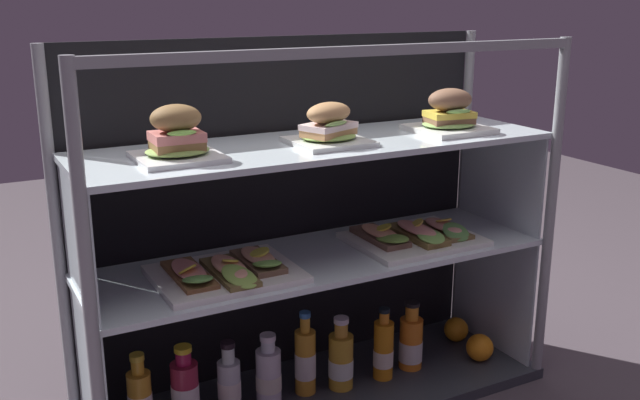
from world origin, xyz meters
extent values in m
cube|color=#30343A|center=(0.00, 0.00, 0.02)|extent=(1.26, 0.40, 0.03)
cylinder|color=gray|center=(-0.62, -0.19, 0.49)|extent=(0.03, 0.03, 0.98)
cylinder|color=gray|center=(0.62, -0.19, 0.49)|extent=(0.03, 0.03, 0.98)
cylinder|color=gray|center=(-0.62, 0.19, 0.49)|extent=(0.03, 0.03, 0.98)
cylinder|color=gray|center=(0.62, 0.19, 0.49)|extent=(0.03, 0.03, 0.98)
cube|color=gray|center=(0.00, -0.19, 0.96)|extent=(1.23, 0.02, 0.02)
cube|color=black|center=(0.00, 0.20, 0.50)|extent=(1.21, 0.01, 0.94)
cube|color=silver|center=(-0.60, 0.00, 0.22)|extent=(0.01, 0.35, 0.38)
cube|color=silver|center=(0.60, 0.00, 0.22)|extent=(0.01, 0.35, 0.38)
cube|color=silver|center=(0.00, 0.00, 0.42)|extent=(1.22, 0.36, 0.02)
cube|color=silver|center=(-0.60, 0.00, 0.57)|extent=(0.01, 0.35, 0.28)
cube|color=silver|center=(0.60, 0.00, 0.57)|extent=(0.01, 0.35, 0.28)
cube|color=silver|center=(0.00, 0.00, 0.72)|extent=(1.22, 0.36, 0.02)
cube|color=white|center=(-0.37, -0.03, 0.73)|extent=(0.19, 0.19, 0.01)
ellipsoid|color=#8EB456|center=(-0.37, -0.03, 0.75)|extent=(0.14, 0.12, 0.02)
cube|color=olive|center=(-0.37, -0.03, 0.76)|extent=(0.11, 0.09, 0.02)
cube|color=#D67971|center=(-0.37, -0.03, 0.78)|extent=(0.11, 0.09, 0.02)
ellipsoid|color=#86C84E|center=(-0.37, -0.07, 0.79)|extent=(0.07, 0.03, 0.01)
ellipsoid|color=brown|center=(-0.37, -0.03, 0.82)|extent=(0.12, 0.09, 0.06)
cube|color=white|center=(0.01, -0.03, 0.73)|extent=(0.18, 0.18, 0.01)
ellipsoid|color=#93BF56|center=(0.01, -0.03, 0.75)|extent=(0.14, 0.12, 0.02)
cube|color=tan|center=(0.01, -0.03, 0.76)|extent=(0.15, 0.12, 0.02)
cube|color=silver|center=(0.01, -0.03, 0.77)|extent=(0.15, 0.13, 0.01)
ellipsoid|color=#91BE61|center=(0.01, -0.07, 0.78)|extent=(0.08, 0.06, 0.02)
ellipsoid|color=#AF7E4E|center=(0.01, -0.03, 0.80)|extent=(0.16, 0.13, 0.05)
cube|color=white|center=(0.37, -0.04, 0.73)|extent=(0.19, 0.19, 0.01)
ellipsoid|color=#8CBB60|center=(0.37, -0.04, 0.75)|extent=(0.15, 0.13, 0.01)
cube|color=#906347|center=(0.37, -0.04, 0.76)|extent=(0.13, 0.10, 0.02)
cube|color=yellow|center=(0.37, -0.04, 0.77)|extent=(0.13, 0.10, 0.02)
ellipsoid|color=#87C35E|center=(0.37, -0.08, 0.79)|extent=(0.07, 0.04, 0.02)
ellipsoid|color=brown|center=(0.37, -0.04, 0.81)|extent=(0.13, 0.10, 0.06)
cube|color=white|center=(-0.27, -0.03, 0.43)|extent=(0.34, 0.27, 0.02)
cube|color=brown|center=(-0.36, -0.02, 0.45)|extent=(0.08, 0.21, 0.01)
ellipsoid|color=#67A64B|center=(-0.36, -0.08, 0.46)|extent=(0.09, 0.12, 0.04)
ellipsoid|color=pink|center=(-0.36, -0.02, 0.46)|extent=(0.07, 0.17, 0.01)
cylinder|color=yellow|center=(-0.37, -0.04, 0.47)|extent=(0.06, 0.06, 0.03)
cube|color=brown|center=(-0.27, -0.05, 0.45)|extent=(0.08, 0.21, 0.01)
ellipsoid|color=#8CB749|center=(-0.27, -0.12, 0.46)|extent=(0.09, 0.12, 0.04)
ellipsoid|color=#F4A98A|center=(-0.27, -0.05, 0.46)|extent=(0.07, 0.17, 0.02)
cylinder|color=yellow|center=(-0.27, -0.05, 0.47)|extent=(0.05, 0.05, 0.02)
cube|color=brown|center=(-0.18, -0.02, 0.45)|extent=(0.08, 0.18, 0.01)
ellipsoid|color=#6FAB47|center=(-0.18, -0.08, 0.46)|extent=(0.09, 0.11, 0.04)
ellipsoid|color=#E5A581|center=(-0.18, -0.02, 0.46)|extent=(0.07, 0.15, 0.02)
cylinder|color=#ECE548|center=(-0.18, -0.03, 0.47)|extent=(0.06, 0.06, 0.02)
cube|color=white|center=(0.28, -0.03, 0.43)|extent=(0.34, 0.27, 0.01)
cube|color=brown|center=(0.18, 0.00, 0.45)|extent=(0.08, 0.19, 0.01)
ellipsoid|color=olive|center=(0.18, -0.06, 0.46)|extent=(0.10, 0.11, 0.03)
ellipsoid|color=#F3A57B|center=(0.18, 0.00, 0.46)|extent=(0.07, 0.16, 0.01)
cylinder|color=yellow|center=(0.19, 0.00, 0.47)|extent=(0.06, 0.06, 0.02)
cube|color=brown|center=(0.28, -0.03, 0.45)|extent=(0.08, 0.21, 0.02)
ellipsoid|color=#7DB950|center=(0.28, -0.10, 0.46)|extent=(0.10, 0.12, 0.02)
ellipsoid|color=#F19B89|center=(0.28, -0.03, 0.47)|extent=(0.07, 0.16, 0.02)
cylinder|color=#EDD14A|center=(0.29, -0.03, 0.48)|extent=(0.05, 0.05, 0.02)
cube|color=brown|center=(0.37, -0.03, 0.45)|extent=(0.08, 0.18, 0.01)
ellipsoid|color=#5C984A|center=(0.37, -0.08, 0.46)|extent=(0.09, 0.10, 0.04)
ellipsoid|color=#E59B87|center=(0.37, -0.03, 0.46)|extent=(0.07, 0.14, 0.02)
cylinder|color=yellow|center=(0.38, -0.02, 0.47)|extent=(0.05, 0.04, 0.02)
cylinder|color=gold|center=(-0.49, 0.00, 0.23)|extent=(0.03, 0.03, 0.04)
cylinder|color=gold|center=(-0.49, 0.00, 0.26)|extent=(0.03, 0.03, 0.01)
cylinder|color=maroon|center=(-0.38, -0.01, 0.12)|extent=(0.07, 0.07, 0.18)
cylinder|color=silver|center=(-0.38, -0.01, 0.13)|extent=(0.07, 0.07, 0.07)
cylinder|color=#A11943|center=(-0.38, -0.01, 0.23)|extent=(0.04, 0.04, 0.03)
cylinder|color=gold|center=(-0.38, -0.01, 0.26)|extent=(0.04, 0.04, 0.01)
cylinder|color=silver|center=(-0.26, 0.01, 0.11)|extent=(0.06, 0.06, 0.15)
cylinder|color=white|center=(-0.26, 0.01, 0.10)|extent=(0.06, 0.06, 0.05)
cylinder|color=white|center=(-0.26, 0.01, 0.20)|extent=(0.03, 0.03, 0.04)
cylinder|color=black|center=(-0.26, 0.01, 0.23)|extent=(0.04, 0.04, 0.01)
cylinder|color=white|center=(-0.15, 0.01, 0.11)|extent=(0.07, 0.07, 0.15)
cylinder|color=white|center=(-0.15, 0.01, 0.10)|extent=(0.07, 0.07, 0.04)
cylinder|color=white|center=(-0.15, 0.01, 0.20)|extent=(0.04, 0.04, 0.03)
cylinder|color=silver|center=(-0.15, 0.01, 0.22)|extent=(0.04, 0.04, 0.02)
cylinder|color=gold|center=(-0.04, 0.01, 0.12)|extent=(0.06, 0.06, 0.18)
cylinder|color=silver|center=(-0.04, 0.01, 0.11)|extent=(0.06, 0.06, 0.07)
cylinder|color=gold|center=(-0.04, 0.01, 0.23)|extent=(0.03, 0.03, 0.04)
cylinder|color=#346CB2|center=(-0.04, 0.01, 0.26)|extent=(0.03, 0.03, 0.01)
cylinder|color=gold|center=(0.06, -0.01, 0.11)|extent=(0.07, 0.07, 0.15)
cylinder|color=white|center=(0.06, -0.01, 0.09)|extent=(0.07, 0.07, 0.05)
cylinder|color=gold|center=(0.06, -0.01, 0.21)|extent=(0.04, 0.04, 0.04)
cylinder|color=silver|center=(0.06, -0.01, 0.23)|extent=(0.04, 0.04, 0.01)
cylinder|color=orange|center=(0.19, -0.02, 0.12)|extent=(0.06, 0.06, 0.17)
cylinder|color=#F3E7CF|center=(0.19, -0.02, 0.09)|extent=(0.06, 0.06, 0.05)
cylinder|color=orange|center=(0.19, -0.02, 0.22)|extent=(0.03, 0.03, 0.03)
cylinder|color=black|center=(0.19, -0.02, 0.24)|extent=(0.03, 0.03, 0.01)
cylinder|color=orange|center=(0.29, -0.01, 0.11)|extent=(0.07, 0.07, 0.15)
cylinder|color=silver|center=(0.29, -0.01, 0.08)|extent=(0.07, 0.07, 0.06)
cylinder|color=orange|center=(0.29, -0.01, 0.20)|extent=(0.04, 0.04, 0.04)
cylinder|color=black|center=(0.29, -0.01, 0.23)|extent=(0.04, 0.04, 0.01)
sphere|color=orange|center=(0.52, 0.06, 0.07)|extent=(0.08, 0.08, 0.08)
sphere|color=orange|center=(0.50, -0.07, 0.07)|extent=(0.08, 0.08, 0.08)
camera|label=1|loc=(-0.84, -1.57, 1.08)|focal=40.72mm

